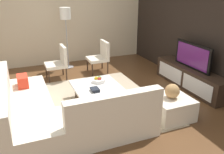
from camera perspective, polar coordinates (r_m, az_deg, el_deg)
ground_plane at (r=5.02m, az=-4.17°, el=-6.69°), size 14.00×14.00×0.00m
feature_wall_back at (r=5.94m, az=21.43°, el=10.62°), size 6.40×0.12×2.80m
side_wall_left at (r=7.65m, az=-10.88°, el=13.73°), size 0.12×5.20×2.80m
area_rug at (r=5.10m, az=-4.53°, el=-6.15°), size 2.95×2.62×0.01m
media_console at (r=6.03m, az=17.88°, el=-0.20°), size 2.15×0.45×0.50m
television at (r=5.86m, az=18.48°, el=4.73°), size 1.14×0.06×0.58m
sectional_couch at (r=4.26m, az=-13.22°, el=-8.20°), size 2.45×2.39×0.85m
coffee_table at (r=5.04m, az=-3.51°, el=-3.98°), size 1.05×0.94×0.38m
accent_chair_near at (r=6.38m, az=-12.38°, el=3.79°), size 0.53×0.52×0.87m
floor_lamp at (r=7.03m, az=-10.93°, el=13.56°), size 0.30×0.30×1.74m
ottoman at (r=4.63m, az=13.67°, el=-7.00°), size 0.70×0.70×0.40m
fruit_bowl at (r=5.14m, az=-3.19°, el=-0.74°), size 0.28×0.28×0.13m
accent_chair_far at (r=6.76m, az=-2.73°, el=5.23°), size 0.54×0.53×0.87m
decorative_ball at (r=4.49m, az=14.03°, el=-3.24°), size 0.27×0.27×0.27m
book_stack at (r=4.72m, az=-4.03°, el=-2.98°), size 0.21×0.15×0.06m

